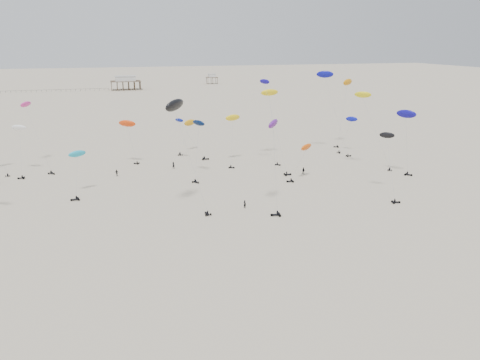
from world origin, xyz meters
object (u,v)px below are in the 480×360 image
object	(u,v)px
rig_0	(198,137)
spectator_0	(245,208)
pavilion_small	(212,79)
rig_4	(232,124)
pavilion_main	(126,84)
rig_9	(77,166)

from	to	relation	value
rig_0	spectator_0	distance (m)	28.94
pavilion_small	rig_0	bearing A→B (deg)	-103.45
rig_0	rig_4	size ratio (longest dim) A/B	1.04
pavilion_small	rig_0	size ratio (longest dim) A/B	0.59
pavilion_main	pavilion_small	distance (m)	76.16
spectator_0	rig_4	bearing A→B (deg)	-43.14
rig_9	pavilion_small	bearing A→B (deg)	-32.76
pavilion_main	rig_0	bearing A→B (deg)	-88.28
pavilion_small	rig_9	distance (m)	286.14
pavilion_main	rig_9	world-z (taller)	rig_9
pavilion_main	rig_4	distance (m)	222.26
rig_0	rig_4	xyz separation A→B (m)	(12.43, 11.97, 0.69)
pavilion_small	rig_9	bearing A→B (deg)	-108.88
rig_9	spectator_0	xyz separation A→B (m)	(34.27, -19.09, -6.80)
pavilion_small	spectator_0	size ratio (longest dim) A/B	4.40
rig_0	rig_4	bearing A→B (deg)	-171.58
pavilion_main	pavilion_small	size ratio (longest dim) A/B	2.33
pavilion_main	rig_9	xyz separation A→B (m)	(-22.59, -240.72, 2.57)
pavilion_small	spectator_0	world-z (taller)	pavilion_small
rig_4	spectator_0	bearing A→B (deg)	23.34
spectator_0	rig_9	bearing A→B (deg)	29.14
spectator_0	pavilion_main	bearing A→B (deg)	-29.17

